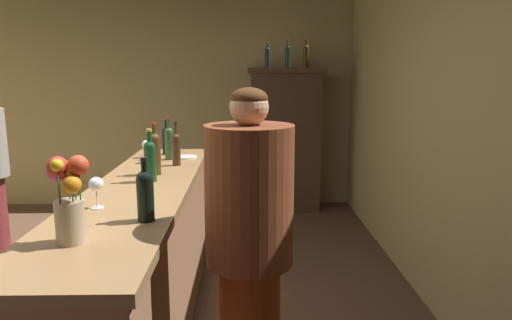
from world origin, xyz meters
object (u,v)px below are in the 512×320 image
object	(u,v)px
wine_bottle_malbec	(155,151)
cheese_plate	(186,157)
bar_counter	(143,265)
wine_bottle_syrah	(150,158)
display_bottle_midleft	(288,56)
wine_glass_front	(151,150)
flower_arrangement	(68,195)
display_bottle_left	(267,57)
bartender	(250,251)
display_cabinet	(285,137)
wine_bottle_riesling	(169,141)
wine_glass_mid	(96,185)
wine_bottle_pinot	(176,148)
wine_glass_rear	(146,146)
display_bottle_center	(306,55)
wine_bottle_chardonnay	(166,139)
wine_bottle_rose	(145,193)

from	to	relation	value
wine_bottle_malbec	cheese_plate	world-z (taller)	wine_bottle_malbec
wine_bottle_malbec	cheese_plate	distance (m)	0.65
bar_counter	wine_bottle_syrah	world-z (taller)	wine_bottle_syrah
wine_bottle_syrah	display_bottle_midleft	size ratio (longest dim) A/B	0.99
bar_counter	wine_glass_front	bearing A→B (deg)	96.16
flower_arrangement	cheese_plate	bearing A→B (deg)	83.42
display_bottle_left	bartender	world-z (taller)	display_bottle_left
bar_counter	bartender	distance (m)	1.04
display_cabinet	wine_bottle_riesling	distance (m)	2.33
wine_glass_mid	wine_bottle_syrah	bearing A→B (deg)	75.24
wine_bottle_pinot	bartender	distance (m)	1.49
wine_glass_mid	bar_counter	bearing A→B (deg)	75.82
wine_glass_mid	wine_glass_rear	xyz separation A→B (m)	(-0.05, 1.41, -0.02)
cheese_plate	display_bottle_left	xyz separation A→B (m)	(0.73, 1.98, 0.85)
wine_bottle_malbec	wine_bottle_syrah	xyz separation A→B (m)	(0.01, -0.20, -0.01)
bar_counter	wine_glass_mid	distance (m)	0.77
wine_bottle_riesling	cheese_plate	xyz separation A→B (m)	(0.12, 0.07, -0.14)
wine_glass_rear	cheese_plate	size ratio (longest dim) A/B	0.81
wine_bottle_riesling	wine_glass_front	size ratio (longest dim) A/B	2.35
wine_glass_front	display_bottle_center	world-z (taller)	display_bottle_center
wine_bottle_syrah	cheese_plate	bearing A→B (deg)	81.98
wine_bottle_pinot	bar_counter	bearing A→B (deg)	-101.01
wine_glass_front	bartender	xyz separation A→B (m)	(0.73, -1.47, -0.23)
wine_bottle_malbec	display_bottle_center	size ratio (longest dim) A/B	1.05
wine_bottle_riesling	wine_bottle_malbec	world-z (taller)	wine_bottle_malbec
flower_arrangement	wine_glass_mid	bearing A→B (deg)	95.86
wine_bottle_malbec	cheese_plate	size ratio (longest dim) A/B	2.00
wine_glass_mid	wine_glass_rear	size ratio (longest dim) A/B	1.14
wine_bottle_chardonnay	wine_glass_front	size ratio (longest dim) A/B	2.06
wine_glass_front	wine_glass_mid	bearing A→B (deg)	-91.51
wine_bottle_syrah	wine_bottle_rose	bearing A→B (deg)	-80.20
wine_bottle_riesling	wine_bottle_syrah	size ratio (longest dim) A/B	1.00
wine_glass_rear	display_bottle_left	size ratio (longest dim) A/B	0.46
bar_counter	wine_bottle_pinot	world-z (taller)	wine_bottle_pinot
wine_bottle_malbec	wine_glass_front	xyz separation A→B (m)	(-0.11, 0.41, -0.06)
display_cabinet	wine_bottle_riesling	xyz separation A→B (m)	(-1.08, -2.05, 0.25)
wine_glass_rear	bartender	size ratio (longest dim) A/B	0.09
wine_glass_front	display_bottle_midleft	xyz separation A→B (m)	(1.21, 2.18, 0.77)
display_cabinet	wine_glass_front	xyz separation A→B (m)	(-1.19, -2.18, 0.21)
display_cabinet	bartender	xyz separation A→B (m)	(-0.46, -3.65, -0.02)
wine_glass_mid	wine_bottle_malbec	bearing A→B (deg)	79.75
wine_bottle_riesling	wine_glass_rear	size ratio (longest dim) A/B	2.35
wine_bottle_chardonnay	bar_counter	bearing A→B (deg)	-88.75
wine_bottle_rose	wine_bottle_syrah	bearing A→B (deg)	99.80
flower_arrangement	display_bottle_left	world-z (taller)	display_bottle_left
wine_bottle_rose	display_bottle_midleft	distance (m)	3.79
wine_bottle_pinot	wine_glass_mid	bearing A→B (deg)	-102.31
wine_bottle_chardonnay	display_bottle_left	size ratio (longest dim) A/B	0.95
wine_bottle_syrah	wine_glass_rear	distance (m)	0.86
wine_glass_mid	cheese_plate	xyz separation A→B (m)	(0.27, 1.40, -0.11)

